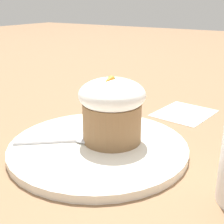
{
  "coord_description": "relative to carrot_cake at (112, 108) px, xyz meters",
  "views": [
    {
      "loc": [
        0.34,
        0.24,
        0.21
      ],
      "look_at": [
        -0.02,
        0.01,
        0.06
      ],
      "focal_mm": 50.0,
      "sensor_mm": 36.0,
      "label": 1
    }
  ],
  "objects": [
    {
      "name": "paper_napkin",
      "position": [
        -0.2,
        0.04,
        -0.06
      ],
      "size": [
        0.12,
        0.11,
        0.0
      ],
      "color": "white",
      "rests_on": "ground_plane"
    },
    {
      "name": "dessert_plate",
      "position": [
        0.02,
        -0.01,
        -0.06
      ],
      "size": [
        0.26,
        0.26,
        0.01
      ],
      "color": "white",
      "rests_on": "ground_plane"
    },
    {
      "name": "ground_plane",
      "position": [
        0.02,
        -0.01,
        -0.06
      ],
      "size": [
        4.0,
        4.0,
        0.0
      ],
      "primitive_type": "plane",
      "color": "#846042"
    },
    {
      "name": "carrot_cake",
      "position": [
        0.0,
        0.0,
        0.0
      ],
      "size": [
        0.1,
        0.1,
        0.1
      ],
      "color": "olive",
      "rests_on": "dessert_plate"
    },
    {
      "name": "spoon",
      "position": [
        0.03,
        -0.04,
        -0.05
      ],
      "size": [
        0.1,
        0.11,
        0.01
      ],
      "color": "silver",
      "rests_on": "dessert_plate"
    }
  ]
}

